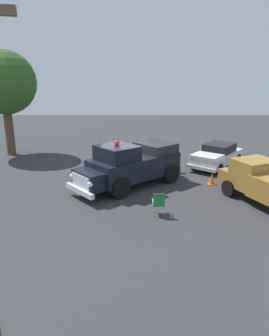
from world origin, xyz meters
name	(u,v)px	position (x,y,z in m)	size (l,w,h in m)	color
ground_plane	(126,185)	(0.00, 0.00, 0.00)	(60.00, 60.00, 0.00)	#333335
vintage_fire_truck	(131,164)	(-0.19, -0.28, 1.20)	(5.53, 5.92, 2.59)	black
classic_hot_rod	(217,156)	(3.44, -5.70, 0.75)	(4.57, 4.15, 1.46)	black
parked_pickup	(267,184)	(-2.63, -6.48, 0.99)	(5.12, 3.61, 1.90)	black
lawn_chair_near_truck	(174,167)	(1.31, -2.74, 0.59)	(0.69, 0.69, 1.02)	#B7BABF
lawn_chair_spare	(159,202)	(-3.86, -1.48, 0.59)	(0.52, 0.53, 1.02)	#B7BABF
spectator_seated	(175,165)	(1.41, -2.82, 0.70)	(0.65, 0.62, 1.29)	#383842
spectator_standing	(168,156)	(2.49, -2.48, 0.96)	(0.33, 0.65, 1.68)	#2D334C
oak_tree_left	(4,83)	(6.72, 8.68, 5.12)	(4.45, 4.45, 7.40)	brown
traffic_cone	(212,179)	(0.06, -4.64, 0.31)	(0.40, 0.40, 0.64)	orange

